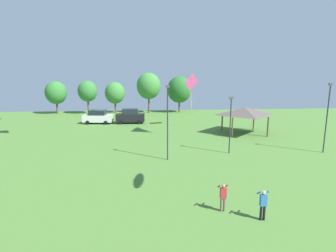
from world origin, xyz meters
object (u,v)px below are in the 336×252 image
Objects in this scene: person_standing_near_foreground at (223,196)px; treeline_tree_2 at (115,93)px; light_post_1 at (168,119)px; light_post_2 at (230,122)px; parked_car_second_from_left at (130,116)px; treeline_tree_0 at (56,93)px; treeline_tree_1 at (88,91)px; treeline_tree_3 at (149,86)px; person_standing_mid_field at (263,203)px; light_post_0 at (327,115)px; parked_car_leftmost at (98,117)px; treeline_tree_4 at (179,90)px; park_pavilion at (244,111)px; kite_flying_6 at (191,83)px.

treeline_tree_2 reaches higher than person_standing_near_foreground.
light_post_2 is (6.46, 1.59, -0.62)m from light_post_1.
person_standing_near_foreground is at bearing -75.74° from parked_car_second_from_left.
treeline_tree_1 is (6.55, -0.54, 0.29)m from treeline_tree_0.
treeline_tree_3 reaches higher than light_post_2.
light_post_2 reaches higher than person_standing_mid_field.
person_standing_near_foreground is at bearing -75.83° from treeline_tree_2.
person_standing_mid_field is 17.15m from light_post_0.
parked_car_leftmost is 0.73× the size of treeline_tree_0.
parked_car_second_from_left is 16.71m from treeline_tree_4.
parked_car_leftmost is 20.21m from treeline_tree_4.
parked_car_second_from_left is 0.69× the size of treeline_tree_1.
light_post_0 reaches higher than treeline_tree_0.
person_standing_mid_field reaches higher than person_standing_near_foreground.
person_standing_near_foreground is 0.25× the size of treeline_tree_1.
light_post_2 is 0.68× the size of treeline_tree_3.
park_pavilion is 0.90× the size of treeline_tree_0.
treeline_tree_2 reaches higher than person_standing_mid_field.
treeline_tree_0 is (-20.48, 32.72, 0.48)m from light_post_1.
treeline_tree_2 is (-3.92, 13.32, 3.02)m from parked_car_second_from_left.
treeline_tree_3 is (8.62, 12.51, 4.58)m from parked_car_leftmost.
light_post_0 is 43.41m from treeline_tree_1.
treeline_tree_2 reaches higher than light_post_2.
treeline_tree_1 is (-4.04, 12.11, 3.56)m from parked_car_leftmost.
light_post_2 is at bearing -49.12° from treeline_tree_0.
treeline_tree_3 is at bearing -4.71° from treeline_tree_2.
light_post_2 is (-4.94, -9.07, 0.20)m from park_pavilion.
kite_flying_6 is at bearing 140.57° from park_pavilion.
treeline_tree_1 reaches higher than treeline_tree_2.
park_pavilion is (15.96, -9.18, 1.86)m from parked_car_second_from_left.
park_pavilion is 0.79× the size of treeline_tree_4.
light_post_2 is at bearing 13.84° from light_post_1.
person_standing_near_foreground is 42.93m from treeline_tree_4.
person_standing_near_foreground is 32.34m from parked_car_leftmost.
treeline_tree_3 is (-7.74, 30.98, 2.42)m from light_post_2.
treeline_tree_2 is at bearing 115.64° from person_standing_mid_field.
treeline_tree_3 is (-6.25, 16.62, -1.02)m from kite_flying_6.
treeline_tree_2 is at bearing 104.32° from light_post_1.
light_post_2 is at bearing -118.59° from park_pavilion.
treeline_tree_4 is at bearing 46.36° from parked_car_leftmost.
treeline_tree_3 is at bearing 76.65° from parked_car_second_from_left.
treeline_tree_4 is (-6.08, 22.14, 1.82)m from park_pavilion.
treeline_tree_0 reaches higher than parked_car_leftmost.
treeline_tree_4 is (25.81, 0.09, 0.51)m from treeline_tree_0.
person_standing_near_foreground is 0.28× the size of park_pavilion.
parked_car_leftmost is at bearing 116.24° from light_post_1.
treeline_tree_0 is 6.57m from treeline_tree_1.
treeline_tree_2 reaches higher than parked_car_second_from_left.
light_post_1 reaches higher than parked_car_leftmost.
treeline_tree_4 is (9.88, 12.96, 3.68)m from parked_car_second_from_left.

